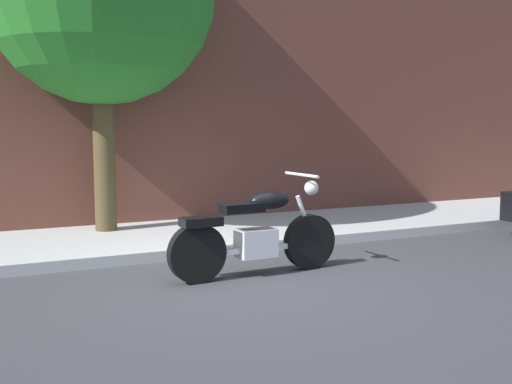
% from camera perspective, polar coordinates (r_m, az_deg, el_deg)
% --- Properties ---
extents(ground_plane, '(60.00, 60.00, 0.00)m').
position_cam_1_polar(ground_plane, '(6.64, -1.45, -8.56)').
color(ground_plane, '#38383D').
extents(sidewalk, '(24.24, 2.40, 0.14)m').
position_cam_1_polar(sidewalk, '(8.94, -8.06, -4.31)').
color(sidewalk, '#B1B1B1').
rests_on(sidewalk, ground).
extents(motorcycle, '(2.11, 0.70, 1.15)m').
position_cam_1_polar(motorcycle, '(6.85, -0.03, -4.12)').
color(motorcycle, black).
rests_on(motorcycle, ground).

